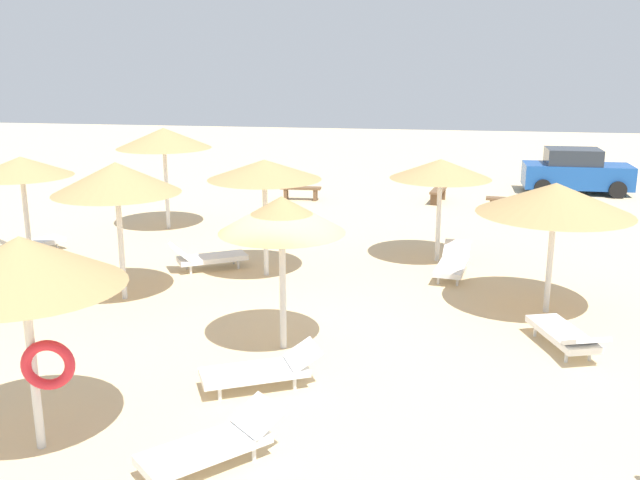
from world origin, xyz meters
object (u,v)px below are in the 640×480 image
(lounger_1, at_px, (67,284))
(lounger_4, at_px, (263,369))
(parasol_6, at_px, (441,169))
(bench_0, at_px, (301,191))
(lounger_2, at_px, (214,443))
(lounger_7, at_px, (27,244))
(parasol_2, at_px, (22,264))
(parasol_9, at_px, (164,138))
(parasol_3, at_px, (264,170))
(parasol_4, at_px, (282,215))
(bench_2, at_px, (508,202))
(lounger_3, at_px, (207,257))
(bench_1, at_px, (438,193))
(lounger_6, at_px, (453,263))
(parasol_1, at_px, (116,178))
(parked_car, at_px, (576,172))
(parasol_7, at_px, (21,167))
(parasol_0, at_px, (555,199))
(lounger_0, at_px, (566,335))

(lounger_1, relative_size, lounger_4, 0.98)
(parasol_6, relative_size, bench_0, 1.76)
(lounger_2, distance_m, lounger_7, 11.94)
(lounger_1, distance_m, lounger_4, 6.40)
(parasol_2, relative_size, parasol_9, 0.96)
(parasol_3, relative_size, lounger_4, 1.42)
(parasol_4, distance_m, bench_2, 13.76)
(lounger_3, relative_size, bench_1, 1.25)
(lounger_6, bearing_deg, bench_1, 92.74)
(parasol_1, distance_m, bench_0, 11.81)
(parasol_4, distance_m, lounger_2, 4.46)
(parasol_1, distance_m, parked_car, 18.96)
(lounger_2, xyz_separation_m, bench_1, (2.70, 17.84, 0.03))
(lounger_1, bearing_deg, lounger_4, -33.61)
(parasol_6, xyz_separation_m, bench_1, (-0.05, 7.74, -2.06))
(parasol_7, bearing_deg, bench_2, 37.71)
(lounger_2, height_order, bench_0, lounger_2)
(lounger_6, bearing_deg, parasol_0, -49.20)
(lounger_0, xyz_separation_m, lounger_1, (-10.34, 1.21, 0.00))
(parasol_0, relative_size, parasol_1, 1.04)
(parasol_6, xyz_separation_m, parasol_7, (-9.70, -2.87, 0.23))
(parasol_9, xyz_separation_m, lounger_1, (0.23, -6.56, -2.46))
(parasol_6, relative_size, lounger_4, 1.34)
(bench_0, bearing_deg, parasol_4, -80.10)
(lounger_4, bearing_deg, parasol_7, 144.83)
(parasol_2, xyz_separation_m, parasol_6, (5.20, 10.08, -0.20))
(parasol_0, bearing_deg, parasol_9, 151.47)
(parasol_4, xyz_separation_m, lounger_1, (-5.30, 1.91, -2.17))
(lounger_0, xyz_separation_m, lounger_3, (-7.98, 3.76, 0.01))
(parasol_7, bearing_deg, parasol_6, 16.46)
(parasol_4, distance_m, lounger_4, 2.71)
(parasol_1, distance_m, bench_1, 13.83)
(parasol_3, height_order, lounger_2, parasol_3)
(parasol_9, height_order, lounger_7, parasol_9)
(parasol_0, distance_m, parasol_4, 5.69)
(parasol_2, xyz_separation_m, lounger_6, (5.59, 8.84, -2.28))
(lounger_7, bearing_deg, lounger_2, -47.60)
(parasol_0, distance_m, lounger_0, 2.93)
(parasol_9, relative_size, bench_2, 2.01)
(parasol_4, distance_m, lounger_0, 5.53)
(parasol_4, bearing_deg, parasol_2, -122.78)
(parasol_0, xyz_separation_m, lounger_6, (-1.90, 2.20, -2.08))
(parasol_3, xyz_separation_m, bench_1, (4.03, 9.68, -2.23))
(parasol_9, distance_m, bench_2, 11.60)
(parasol_6, distance_m, parked_car, 11.82)
(parasol_6, height_order, lounger_0, parasol_6)
(parasol_3, xyz_separation_m, lounger_2, (1.32, -8.15, -2.26))
(parasol_7, height_order, lounger_7, parasol_7)
(bench_2, bearing_deg, parasol_4, -111.70)
(lounger_2, distance_m, bench_1, 18.04)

